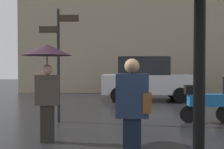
# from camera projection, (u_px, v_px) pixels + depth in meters

# --- Properties ---
(pedestrian_with_umbrella) EXTENTS (0.97, 0.97, 1.94)m
(pedestrian_with_umbrella) POSITION_uv_depth(u_px,v_px,m) (47.00, 64.00, 5.21)
(pedestrian_with_umbrella) COLOR #2A241E
(pedestrian_with_umbrella) RESTS_ON ground
(pedestrian_with_bag) EXTENTS (0.50, 0.24, 1.61)m
(pedestrian_with_bag) POSITION_uv_depth(u_px,v_px,m) (133.00, 108.00, 3.75)
(pedestrian_with_bag) COLOR black
(pedestrian_with_bag) RESTS_ON ground
(parked_scooter) EXTENTS (1.44, 0.32, 1.23)m
(parked_scooter) POSITION_uv_depth(u_px,v_px,m) (205.00, 102.00, 7.09)
(parked_scooter) COLOR black
(parked_scooter) RESTS_ON ground
(parked_car_left) EXTENTS (4.03, 1.93, 1.96)m
(parked_car_left) POSITION_uv_depth(u_px,v_px,m) (146.00, 79.00, 11.97)
(parked_car_left) COLOR silver
(parked_car_left) RESTS_ON ground
(street_signpost) EXTENTS (1.08, 0.08, 3.06)m
(street_signpost) POSITION_uv_depth(u_px,v_px,m) (59.00, 54.00, 7.16)
(street_signpost) COLOR black
(street_signpost) RESTS_ON ground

